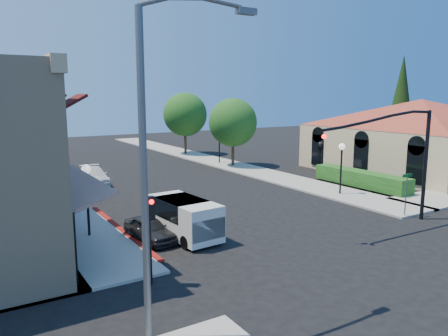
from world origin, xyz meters
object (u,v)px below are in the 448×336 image
secondary_signal (150,224)px  parked_car_d (50,161)px  street_tree_b (185,115)px  white_van (185,216)px  parked_car_a (150,229)px  lamppost_left_far (37,150)px  parked_car_b (86,186)px  parked_car_c (94,176)px  street_tree_a (233,122)px  conifer_far (401,99)px  lamppost_right_near (342,156)px  cobra_streetlight (156,155)px  street_name_sign (406,188)px  lamppost_left_near (87,182)px  signal_mast_arm (402,148)px  lamppost_right_far (219,136)px

secondary_signal → parked_car_d: size_ratio=0.71×
street_tree_b → white_van: (-13.37, -26.45, -3.47)m
white_van → parked_car_a: size_ratio=1.30×
lamppost_left_far → parked_car_b: 5.43m
secondary_signal → parked_car_c: size_ratio=0.75×
parked_car_c → lamppost_left_far: bearing=164.9°
parked_car_c → street_tree_a: bearing=12.0°
conifer_far → parked_car_b: conifer_far is taller
secondary_signal → lamppost_right_near: lamppost_right_near is taller
street_tree_b → lamppost_left_far: 20.06m
street_tree_b → lamppost_left_far: street_tree_b is taller
cobra_streetlight → conifer_far: bearing=28.3°
street_tree_a → cobra_streetlight: (-17.95, -24.00, 1.07)m
street_tree_a → parked_car_d: size_ratio=1.38×
street_tree_b → street_name_sign: (-1.30, -29.80, -2.85)m
parked_car_a → street_name_sign: bearing=-22.9°
street_name_sign → lamppost_left_near: bearing=160.1°
lamppost_right_near → cobra_streetlight: bearing=-150.5°
signal_mast_arm → white_van: 11.58m
lamppost_left_near → street_tree_b: bearing=54.2°
signal_mast_arm → lamppost_left_far: size_ratio=2.24×
street_tree_a → parked_car_a: street_tree_a is taller
parked_car_b → parked_car_d: 13.02m
conifer_far → street_tree_b: size_ratio=1.57×
conifer_far → signal_mast_arm: (-22.14, -16.50, -2.27)m
secondary_signal → lamppost_right_far: 27.98m
lamppost_right_near → white_van: bearing=-169.4°
street_tree_a → lamppost_left_far: (-17.30, 0.00, -1.46)m
lamppost_left_near → street_name_sign: bearing=-19.9°
street_tree_a → parked_car_a: (-15.00, -16.00, -3.63)m
street_tree_b → signal_mast_arm: 30.65m
street_tree_a → parked_car_b: bearing=-163.6°
street_tree_a → signal_mast_arm: (-2.94, -20.50, -0.11)m
lamppost_left_far → secondary_signal: bearing=-88.6°
conifer_far → parked_car_a: (-34.20, -12.00, -5.79)m
street_tree_a → street_tree_b: street_tree_b is taller
parked_car_c → street_tree_b: bearing=46.0°
lamppost_right_near → lamppost_right_far: bearing=90.0°
street_tree_b → cobra_streetlight: 38.45m
lamppost_left_near → lamppost_right_far: same height
street_tree_a → parked_car_b: street_tree_a is taller
street_tree_a → secondary_signal: size_ratio=1.95×
lamppost_left_near → parked_car_d: (2.30, 22.61, -2.08)m
lamppost_right_near → parked_car_d: bearing=123.0°
signal_mast_arm → street_name_sign: signal_mast_arm is taller
lamppost_left_near → parked_car_b: bearing=76.5°
lamppost_left_far → parked_car_d: lamppost_left_far is taller
lamppost_left_far → parked_car_c: bearing=-21.1°
conifer_far → parked_car_c: (-32.80, 2.57, -5.72)m
street_tree_a → lamppost_left_near: size_ratio=1.82×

